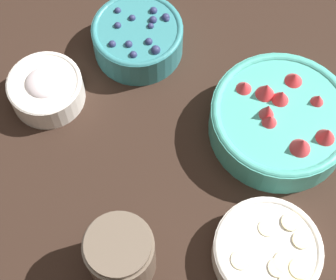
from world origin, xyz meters
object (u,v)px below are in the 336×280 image
at_px(jar_chocolate, 121,255).
at_px(bowl_bananas, 266,253).
at_px(bowl_blueberries, 138,37).
at_px(bowl_strawberries, 281,119).
at_px(bowl_cream, 46,88).

bearing_deg(jar_chocolate, bowl_bananas, 44.07).
distance_m(bowl_blueberries, jar_chocolate, 0.37).
relative_size(bowl_strawberries, bowl_bananas, 1.44).
relative_size(bowl_cream, jar_chocolate, 1.17).
bearing_deg(bowl_strawberries, bowl_blueberries, -173.55).
bearing_deg(bowl_strawberries, bowl_cream, -147.65).
distance_m(bowl_bananas, bowl_cream, 0.43).
relative_size(bowl_blueberries, bowl_cream, 1.27).
bearing_deg(bowl_blueberries, bowl_strawberries, 6.45).
relative_size(bowl_blueberries, bowl_bananas, 1.00).
relative_size(bowl_strawberries, jar_chocolate, 2.13).
height_order(bowl_bananas, jar_chocolate, jar_chocolate).
distance_m(bowl_blueberries, bowl_cream, 0.18).
bearing_deg(bowl_bananas, jar_chocolate, -135.93).
bearing_deg(jar_chocolate, bowl_strawberries, 83.75).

